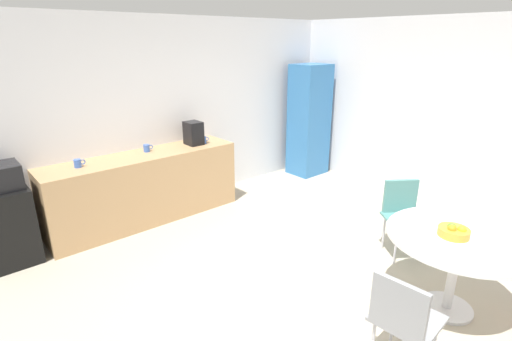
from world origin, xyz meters
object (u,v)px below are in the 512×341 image
(mug_red, at_px, (147,148))
(chair_teal, at_px, (403,209))
(locker_cabinet, at_px, (309,120))
(round_table, at_px, (458,249))
(mug_green, at_px, (78,163))
(chair_gray, at_px, (403,315))
(mug_white, at_px, (204,140))
(mini_fridge, at_px, (5,227))
(coffee_maker, at_px, (193,133))
(fruit_bowl, at_px, (454,231))

(mug_red, bearing_deg, chair_teal, -58.11)
(locker_cabinet, xyz_separation_m, round_table, (-1.83, -3.34, -0.33))
(round_table, xyz_separation_m, mug_green, (-1.99, 3.44, 0.33))
(chair_gray, relative_size, mug_red, 6.43)
(locker_cabinet, xyz_separation_m, mug_white, (-2.13, 0.07, -0.00))
(mini_fridge, bearing_deg, locker_cabinet, -1.24)
(locker_cabinet, height_order, chair_gray, locker_cabinet)
(round_table, bearing_deg, mug_white, 95.02)
(locker_cabinet, relative_size, coffee_maker, 5.93)
(chair_teal, height_order, mug_red, mug_red)
(mini_fridge, relative_size, mug_red, 6.45)
(locker_cabinet, distance_m, mug_white, 2.13)
(mug_red, bearing_deg, mug_green, -174.63)
(coffee_maker, bearing_deg, mug_white, -12.78)
(mug_green, bearing_deg, fruit_bowl, -60.43)
(locker_cabinet, xyz_separation_m, mug_red, (-2.93, 0.19, -0.00))
(chair_teal, relative_size, mug_white, 6.43)
(mini_fridge, relative_size, coffee_maker, 2.60)
(chair_gray, distance_m, coffee_maker, 3.60)
(locker_cabinet, bearing_deg, chair_gray, -129.65)
(fruit_bowl, bearing_deg, mug_red, 106.72)
(round_table, xyz_separation_m, fruit_bowl, (-0.05, 0.04, 0.17))
(chair_gray, relative_size, fruit_bowl, 3.32)
(chair_teal, height_order, coffee_maker, coffee_maker)
(locker_cabinet, distance_m, fruit_bowl, 3.81)
(mug_red, bearing_deg, fruit_bowl, -73.28)
(mug_green, bearing_deg, chair_teal, -45.59)
(chair_gray, xyz_separation_m, mug_white, (0.71, 3.49, 0.43))
(mug_red, bearing_deg, mug_white, -8.39)
(chair_teal, relative_size, coffee_maker, 2.59)
(round_table, bearing_deg, mug_red, 107.32)
(mug_green, height_order, coffee_maker, coffee_maker)
(fruit_bowl, xyz_separation_m, mug_green, (-1.93, 3.41, 0.16))
(chair_gray, height_order, mug_white, mug_white)
(round_table, relative_size, chair_gray, 1.42)
(chair_teal, xyz_separation_m, coffee_maker, (-1.02, 2.62, 0.54))
(fruit_bowl, height_order, mug_white, mug_white)
(round_table, height_order, chair_teal, chair_teal)
(mug_white, distance_m, coffee_maker, 0.18)
(mini_fridge, bearing_deg, coffee_maker, 0.00)
(round_table, xyz_separation_m, chair_gray, (-1.00, -0.08, -0.10))
(mini_fridge, relative_size, round_table, 0.71)
(fruit_bowl, bearing_deg, mug_white, 94.20)
(round_table, height_order, fruit_bowl, fruit_bowl)
(chair_gray, distance_m, fruit_bowl, 0.99)
(locker_cabinet, distance_m, mug_green, 3.81)
(locker_cabinet, distance_m, round_table, 3.82)
(mini_fridge, distance_m, coffee_maker, 2.45)
(chair_gray, distance_m, mug_green, 3.68)
(mug_white, xyz_separation_m, coffee_maker, (-0.14, 0.03, 0.11))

